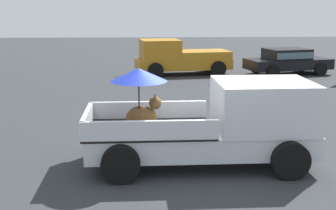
# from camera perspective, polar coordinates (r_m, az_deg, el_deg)

# --- Properties ---
(ground_plane) EXTENTS (80.00, 80.00, 0.00)m
(ground_plane) POSITION_cam_1_polar(r_m,az_deg,el_deg) (10.48, 4.00, -7.40)
(ground_plane) COLOR #2D3033
(pickup_truck_main) EXTENTS (5.08, 2.31, 2.24)m
(pickup_truck_main) POSITION_cam_1_polar(r_m,az_deg,el_deg) (10.24, 6.44, -2.24)
(pickup_truck_main) COLOR black
(pickup_truck_main) RESTS_ON ground
(pickup_truck_red) EXTENTS (5.02, 2.74, 1.80)m
(pickup_truck_red) POSITION_cam_1_polar(r_m,az_deg,el_deg) (23.44, 1.40, 5.95)
(pickup_truck_red) COLOR black
(pickup_truck_red) RESTS_ON ground
(parked_sedan_near) EXTENTS (4.59, 2.73, 1.33)m
(parked_sedan_near) POSITION_cam_1_polar(r_m,az_deg,el_deg) (24.27, 14.71, 5.46)
(parked_sedan_near) COLOR black
(parked_sedan_near) RESTS_ON ground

